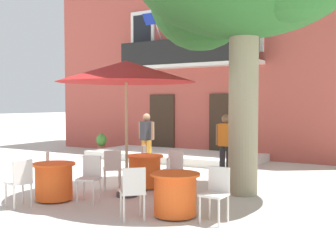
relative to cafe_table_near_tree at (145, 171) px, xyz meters
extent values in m
plane|color=beige|center=(-1.10, 0.95, -0.39)|extent=(120.00, 120.00, 0.00)
cube|color=#B24C42|center=(-1.93, 7.95, 3.36)|extent=(13.00, 4.00, 7.50)
cube|color=#332319|center=(-3.23, 5.92, 0.76)|extent=(1.10, 0.08, 2.30)
cube|color=#332319|center=(-0.63, 5.92, 0.76)|extent=(1.10, 0.08, 2.30)
cube|color=silver|center=(-4.13, 5.91, 4.26)|extent=(1.10, 0.08, 1.90)
cube|color=black|center=(-4.13, 5.88, 4.26)|extent=(0.84, 0.04, 1.60)
cube|color=silver|center=(-1.93, 5.91, 4.26)|extent=(1.10, 0.08, 1.90)
cube|color=black|center=(-1.93, 5.88, 4.26)|extent=(0.84, 0.04, 1.60)
cube|color=silver|center=(0.27, 5.91, 4.26)|extent=(1.10, 0.08, 1.90)
cube|color=black|center=(0.27, 5.88, 4.26)|extent=(0.84, 0.04, 1.60)
cube|color=silver|center=(-1.93, 5.63, 2.95)|extent=(5.60, 0.65, 0.12)
cube|color=black|center=(-1.93, 5.33, 3.46)|extent=(5.60, 0.06, 0.90)
cylinder|color=#B2B2B7|center=(-3.13, 5.45, 4.36)|extent=(0.04, 0.95, 1.33)
cube|color=#192D9E|center=(-3.13, 5.00, 4.66)|extent=(0.60, 0.29, 0.38)
cylinder|color=#B2B2B7|center=(-0.73, 5.45, 4.36)|extent=(0.04, 0.95, 1.33)
cube|color=red|center=(-0.73, 5.00, 4.66)|extent=(0.60, 0.29, 0.38)
cylinder|color=#995638|center=(-4.23, 5.65, 3.12)|extent=(0.33, 0.33, 0.22)
ellipsoid|color=#2D7533|center=(-4.23, 5.65, 3.38)|extent=(0.43, 0.43, 0.30)
cylinder|color=#995638|center=(-2.69, 5.65, 3.14)|extent=(0.27, 0.27, 0.26)
ellipsoid|color=#2D7533|center=(-2.69, 5.65, 3.47)|extent=(0.35, 0.35, 0.41)
cylinder|color=slate|center=(-1.16, 5.65, 3.13)|extent=(0.30, 0.30, 0.24)
ellipsoid|color=#2D7533|center=(-1.16, 5.65, 3.41)|extent=(0.39, 0.39, 0.34)
cylinder|color=#47423D|center=(0.37, 5.65, 3.15)|extent=(0.28, 0.28, 0.29)
ellipsoid|color=#4C8E38|center=(0.37, 5.65, 3.50)|extent=(0.37, 0.37, 0.42)
cube|color=silver|center=(-1.93, 4.66, -0.27)|extent=(6.00, 2.59, 0.25)
cylinder|color=gray|center=(2.20, 0.53, 1.34)|extent=(0.63, 0.63, 3.47)
sphere|color=#286028|center=(0.86, 1.14, 4.06)|extent=(2.44, 2.44, 2.44)
cylinder|color=#EA561E|center=(0.00, 0.00, -0.02)|extent=(0.74, 0.74, 0.68)
cylinder|color=#EA561E|center=(0.00, 0.00, 0.35)|extent=(0.86, 0.86, 0.04)
cylinder|color=#2D2823|center=(0.00, 0.00, -0.38)|extent=(0.44, 0.44, 0.03)
cylinder|color=silver|center=(-0.19, 0.92, -0.17)|extent=(0.04, 0.04, 0.45)
cylinder|color=silver|center=(-0.06, 0.60, -0.17)|extent=(0.04, 0.04, 0.45)
cylinder|color=silver|center=(-0.51, 0.79, -0.17)|extent=(0.04, 0.04, 0.45)
cylinder|color=silver|center=(-0.38, 0.47, -0.17)|extent=(0.04, 0.04, 0.45)
cube|color=silver|center=(-0.29, 0.69, 0.08)|extent=(0.52, 0.52, 0.04)
cube|color=silver|center=(-0.45, 0.62, 0.31)|extent=(0.18, 0.37, 0.42)
cylinder|color=silver|center=(-0.79, -0.50, -0.17)|extent=(0.04, 0.04, 0.45)
cylinder|color=silver|center=(-0.54, -0.27, -0.17)|extent=(0.04, 0.04, 0.45)
cylinder|color=silver|center=(-0.56, -0.75, -0.17)|extent=(0.04, 0.04, 0.45)
cylinder|color=silver|center=(-0.31, -0.52, -0.17)|extent=(0.04, 0.04, 0.45)
cube|color=silver|center=(-0.55, -0.51, 0.08)|extent=(0.57, 0.57, 0.04)
cube|color=silver|center=(-0.43, -0.64, 0.31)|extent=(0.31, 0.29, 0.42)
cylinder|color=silver|center=(0.91, -0.23, -0.17)|extent=(0.04, 0.04, 0.45)
cylinder|color=silver|center=(0.57, -0.21, -0.17)|extent=(0.04, 0.04, 0.45)
cylinder|color=silver|center=(0.93, 0.11, -0.17)|extent=(0.04, 0.04, 0.45)
cylinder|color=silver|center=(0.59, 0.13, -0.17)|extent=(0.04, 0.04, 0.45)
cube|color=silver|center=(0.75, -0.05, 0.08)|extent=(0.42, 0.42, 0.04)
cube|color=silver|center=(0.76, 0.13, 0.31)|extent=(0.38, 0.06, 0.42)
cylinder|color=#EA561E|center=(1.87, -1.79, -0.02)|extent=(0.74, 0.74, 0.68)
cylinder|color=#EA561E|center=(1.87, -1.79, 0.35)|extent=(0.86, 0.86, 0.04)
cylinder|color=#2D2823|center=(1.87, -1.79, -0.38)|extent=(0.44, 0.44, 0.03)
cylinder|color=silver|center=(2.78, -1.99, -0.17)|extent=(0.04, 0.04, 0.45)
cylinder|color=silver|center=(2.44, -1.98, -0.17)|extent=(0.04, 0.04, 0.45)
cylinder|color=silver|center=(2.79, -1.65, -0.17)|extent=(0.04, 0.04, 0.45)
cylinder|color=silver|center=(2.45, -1.64, -0.17)|extent=(0.04, 0.04, 0.45)
cube|color=silver|center=(2.62, -1.81, 0.08)|extent=(0.41, 0.41, 0.04)
cube|color=silver|center=(2.62, -1.63, 0.31)|extent=(0.38, 0.05, 0.42)
cylinder|color=silver|center=(1.61, -0.89, -0.17)|extent=(0.04, 0.04, 0.45)
cylinder|color=silver|center=(1.76, -1.20, -0.17)|extent=(0.04, 0.04, 0.45)
cylinder|color=silver|center=(1.30, -1.04, -0.17)|extent=(0.04, 0.04, 0.45)
cylinder|color=silver|center=(1.45, -1.35, -0.17)|extent=(0.04, 0.04, 0.45)
cube|color=silver|center=(1.53, -1.12, 0.08)|extent=(0.54, 0.54, 0.04)
cube|color=silver|center=(1.37, -1.20, 0.31)|extent=(0.21, 0.36, 0.42)
cylinder|color=silver|center=(1.10, -2.33, -0.17)|extent=(0.04, 0.04, 0.45)
cylinder|color=silver|center=(1.34, -2.09, -0.17)|extent=(0.04, 0.04, 0.45)
cylinder|color=silver|center=(1.35, -2.57, -0.17)|extent=(0.04, 0.04, 0.45)
cylinder|color=silver|center=(1.58, -2.32, -0.17)|extent=(0.04, 0.04, 0.45)
cube|color=silver|center=(1.34, -2.33, 0.08)|extent=(0.57, 0.57, 0.04)
cube|color=silver|center=(1.47, -2.45, 0.31)|extent=(0.29, 0.30, 0.42)
cylinder|color=#EA561E|center=(-0.84, -2.02, -0.02)|extent=(0.74, 0.74, 0.68)
cylinder|color=#EA561E|center=(-0.84, -2.02, 0.35)|extent=(0.86, 0.86, 0.04)
cylinder|color=#2D2823|center=(-0.84, -2.02, -0.38)|extent=(0.44, 0.44, 0.03)
cylinder|color=silver|center=(-1.33, -1.22, -0.17)|extent=(0.04, 0.04, 0.45)
cylinder|color=silver|center=(-1.10, -1.47, -0.17)|extent=(0.04, 0.04, 0.45)
cylinder|color=silver|center=(-1.58, -1.45, -0.17)|extent=(0.04, 0.04, 0.45)
cylinder|color=silver|center=(-1.35, -1.70, -0.17)|extent=(0.04, 0.04, 0.45)
cube|color=silver|center=(-1.34, -1.46, 0.08)|extent=(0.56, 0.56, 0.04)
cube|color=silver|center=(-1.48, -1.58, 0.31)|extent=(0.28, 0.31, 0.42)
cylinder|color=silver|center=(-1.21, -2.87, -0.17)|extent=(0.04, 0.04, 0.45)
cylinder|color=silver|center=(-1.14, -2.54, -0.17)|extent=(0.04, 0.04, 0.45)
cylinder|color=silver|center=(-0.88, -2.95, -0.17)|extent=(0.04, 0.04, 0.45)
cylinder|color=silver|center=(-0.80, -2.62, -0.17)|extent=(0.04, 0.04, 0.45)
cube|color=silver|center=(-1.01, -2.75, 0.08)|extent=(0.48, 0.48, 0.04)
cube|color=silver|center=(-0.83, -2.79, 0.31)|extent=(0.13, 0.38, 0.42)
cylinder|color=silver|center=(0.09, -1.88, -0.17)|extent=(0.04, 0.04, 0.45)
cylinder|color=silver|center=(-0.23, -1.99, -0.17)|extent=(0.04, 0.04, 0.45)
cylinder|color=silver|center=(-0.02, -1.56, -0.17)|extent=(0.04, 0.04, 0.45)
cylinder|color=silver|center=(-0.34, -1.67, -0.17)|extent=(0.04, 0.04, 0.45)
cube|color=silver|center=(-0.13, -1.77, 0.08)|extent=(0.51, 0.51, 0.04)
cube|color=silver|center=(-0.19, -1.60, 0.31)|extent=(0.37, 0.16, 0.42)
cylinder|color=#997A56|center=(0.19, -0.95, 0.88)|extent=(0.06, 0.06, 2.55)
cylinder|color=#333333|center=(0.19, -0.95, -0.35)|extent=(0.44, 0.44, 0.08)
cone|color=#B21E1E|center=(0.19, -0.95, 2.23)|extent=(2.90, 2.90, 0.45)
cylinder|color=#995638|center=(-5.28, 4.72, -0.25)|extent=(0.31, 0.31, 0.29)
ellipsoid|color=#4C8E38|center=(-5.28, 4.72, 0.14)|extent=(0.41, 0.41, 0.48)
cylinder|color=gold|center=(-1.59, 2.29, 0.04)|extent=(0.14, 0.14, 0.87)
cylinder|color=gold|center=(-1.41, 2.29, 0.04)|extent=(0.14, 0.14, 0.87)
cube|color=#2D2D33|center=(-1.50, 2.29, 0.76)|extent=(0.30, 0.39, 0.56)
sphere|color=#9E7051|center=(-1.50, 2.29, 1.16)|extent=(0.22, 0.22, 0.22)
cylinder|color=#9E7051|center=(-1.72, 2.29, 0.76)|extent=(0.09, 0.09, 0.52)
cylinder|color=#9E7051|center=(-1.28, 2.29, 0.76)|extent=(0.09, 0.09, 0.52)
cylinder|color=#232328|center=(1.20, 1.70, 0.06)|extent=(0.14, 0.14, 0.89)
cylinder|color=#232328|center=(1.38, 1.70, 0.06)|extent=(0.14, 0.14, 0.89)
cube|color=orange|center=(1.29, 1.70, 0.78)|extent=(0.36, 0.25, 0.56)
sphere|color=brown|center=(1.29, 1.70, 1.18)|extent=(0.22, 0.22, 0.22)
cylinder|color=brown|center=(1.07, 1.70, 0.78)|extent=(0.09, 0.09, 0.52)
cylinder|color=brown|center=(1.51, 1.70, 0.78)|extent=(0.09, 0.09, 0.52)
camera|label=1|loc=(5.52, -8.05, 1.58)|focal=45.26mm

